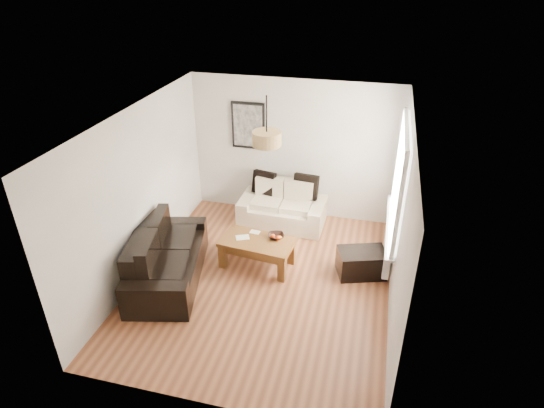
% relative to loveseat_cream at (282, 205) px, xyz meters
% --- Properties ---
extents(floor, '(4.50, 4.50, 0.00)m').
position_rel_loveseat_cream_xyz_m(floor, '(0.10, -1.78, -0.38)').
color(floor, brown).
rests_on(floor, ground).
extents(ceiling, '(3.80, 4.50, 0.00)m').
position_rel_loveseat_cream_xyz_m(ceiling, '(0.10, -1.78, 2.22)').
color(ceiling, white).
rests_on(ceiling, floor).
extents(wall_back, '(3.80, 0.04, 2.60)m').
position_rel_loveseat_cream_xyz_m(wall_back, '(0.10, 0.47, 0.92)').
color(wall_back, silver).
rests_on(wall_back, floor).
extents(wall_front, '(3.80, 0.04, 2.60)m').
position_rel_loveseat_cream_xyz_m(wall_front, '(0.10, -4.03, 0.92)').
color(wall_front, silver).
rests_on(wall_front, floor).
extents(wall_left, '(0.04, 4.50, 2.60)m').
position_rel_loveseat_cream_xyz_m(wall_left, '(-1.80, -1.78, 0.92)').
color(wall_left, silver).
rests_on(wall_left, floor).
extents(wall_right, '(0.04, 4.50, 2.60)m').
position_rel_loveseat_cream_xyz_m(wall_right, '(2.00, -1.78, 0.92)').
color(wall_right, silver).
rests_on(wall_right, floor).
extents(window_bay, '(0.14, 1.90, 1.60)m').
position_rel_loveseat_cream_xyz_m(window_bay, '(1.96, -0.98, 1.22)').
color(window_bay, white).
rests_on(window_bay, wall_right).
extents(radiator, '(0.10, 0.90, 0.52)m').
position_rel_loveseat_cream_xyz_m(radiator, '(1.92, -0.98, -0.00)').
color(radiator, white).
rests_on(radiator, wall_right).
extents(poster, '(0.62, 0.04, 0.87)m').
position_rel_loveseat_cream_xyz_m(poster, '(-0.75, 0.44, 1.32)').
color(poster, black).
rests_on(poster, wall_back).
extents(pendant_shade, '(0.40, 0.40, 0.20)m').
position_rel_loveseat_cream_xyz_m(pendant_shade, '(0.10, -1.48, 1.85)').
color(pendant_shade, tan).
rests_on(pendant_shade, ceiling).
extents(loveseat_cream, '(1.56, 0.88, 0.77)m').
position_rel_loveseat_cream_xyz_m(loveseat_cream, '(0.00, 0.00, 0.00)').
color(loveseat_cream, beige).
rests_on(loveseat_cream, floor).
extents(sofa_leather, '(1.36, 2.10, 0.84)m').
position_rel_loveseat_cream_xyz_m(sofa_leather, '(-1.33, -2.04, 0.03)').
color(sofa_leather, black).
rests_on(sofa_leather, floor).
extents(coffee_table, '(1.21, 0.75, 0.47)m').
position_rel_loveseat_cream_xyz_m(coffee_table, '(-0.09, -1.37, -0.15)').
color(coffee_table, brown).
rests_on(coffee_table, floor).
extents(ottoman, '(0.84, 0.67, 0.42)m').
position_rel_loveseat_cream_xyz_m(ottoman, '(1.55, -1.21, -0.18)').
color(ottoman, black).
rests_on(ottoman, floor).
extents(cushion_left, '(0.44, 0.22, 0.43)m').
position_rel_loveseat_cream_xyz_m(cushion_left, '(-0.40, 0.19, 0.32)').
color(cushion_left, black).
rests_on(cushion_left, loveseat_cream).
extents(cushion_right, '(0.46, 0.19, 0.45)m').
position_rel_loveseat_cream_xyz_m(cushion_right, '(0.39, 0.19, 0.34)').
color(cushion_right, black).
rests_on(cushion_right, loveseat_cream).
extents(fruit_bowl, '(0.31, 0.31, 0.06)m').
position_rel_loveseat_cream_xyz_m(fruit_bowl, '(0.18, -1.23, 0.12)').
color(fruit_bowl, black).
rests_on(fruit_bowl, coffee_table).
extents(orange_a, '(0.08, 0.08, 0.08)m').
position_rel_loveseat_cream_xyz_m(orange_a, '(0.23, -1.29, 0.13)').
color(orange_a, '#E34713').
rests_on(orange_a, fruit_bowl).
extents(orange_b, '(0.08, 0.08, 0.07)m').
position_rel_loveseat_cream_xyz_m(orange_b, '(0.25, -1.27, 0.13)').
color(orange_b, orange).
rests_on(orange_b, fruit_bowl).
extents(orange_c, '(0.09, 0.09, 0.07)m').
position_rel_loveseat_cream_xyz_m(orange_c, '(0.13, -1.25, 0.13)').
color(orange_c, '#FA5215').
rests_on(orange_c, fruit_bowl).
extents(papers, '(0.26, 0.22, 0.01)m').
position_rel_loveseat_cream_xyz_m(papers, '(-0.35, -1.35, 0.09)').
color(papers, white).
rests_on(papers, coffee_table).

